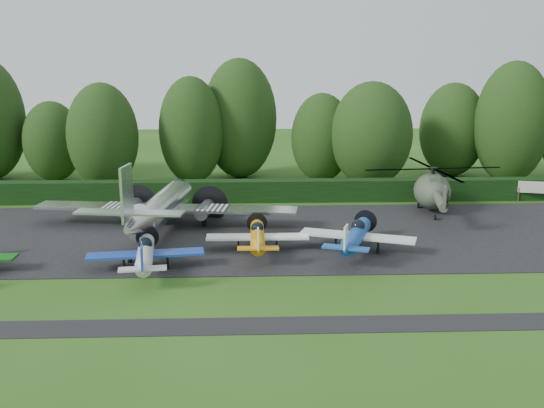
{
  "coord_description": "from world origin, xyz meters",
  "views": [
    {
      "loc": [
        4.15,
        -33.94,
        13.05
      ],
      "look_at": [
        5.77,
        9.57,
        2.5
      ],
      "focal_mm": 40.0,
      "sensor_mm": 36.0,
      "label": 1
    }
  ],
  "objects_px": {
    "light_plane_white": "(145,254)",
    "light_plane_blue": "(356,235)",
    "helicopter": "(433,188)",
    "light_plane_orange": "(257,236)",
    "transport_plane": "(161,207)",
    "sign_board": "(538,188)"
  },
  "relations": [
    {
      "from": "light_plane_white",
      "to": "light_plane_orange",
      "type": "height_order",
      "value": "light_plane_white"
    },
    {
      "from": "light_plane_orange",
      "to": "light_plane_blue",
      "type": "height_order",
      "value": "light_plane_blue"
    },
    {
      "from": "transport_plane",
      "to": "light_plane_white",
      "type": "xyz_separation_m",
      "value": [
        0.25,
        -9.23,
        -0.69
      ]
    },
    {
      "from": "light_plane_white",
      "to": "light_plane_orange",
      "type": "relative_size",
      "value": 1.03
    },
    {
      "from": "light_plane_blue",
      "to": "sign_board",
      "type": "height_order",
      "value": "light_plane_blue"
    },
    {
      "from": "light_plane_orange",
      "to": "helicopter",
      "type": "bearing_deg",
      "value": 35.25
    },
    {
      "from": "light_plane_white",
      "to": "sign_board",
      "type": "xyz_separation_m",
      "value": [
        33.12,
        17.48,
        0.14
      ]
    },
    {
      "from": "helicopter",
      "to": "sign_board",
      "type": "bearing_deg",
      "value": 5.28
    },
    {
      "from": "transport_plane",
      "to": "light_plane_orange",
      "type": "xyz_separation_m",
      "value": [
        7.3,
        -5.61,
        -0.73
      ]
    },
    {
      "from": "helicopter",
      "to": "sign_board",
      "type": "relative_size",
      "value": 4.07
    },
    {
      "from": "transport_plane",
      "to": "light_plane_orange",
      "type": "relative_size",
      "value": 2.8
    },
    {
      "from": "transport_plane",
      "to": "helicopter",
      "type": "relative_size",
      "value": 1.48
    },
    {
      "from": "light_plane_orange",
      "to": "sign_board",
      "type": "xyz_separation_m",
      "value": [
        26.07,
        13.87,
        0.18
      ]
    },
    {
      "from": "light_plane_blue",
      "to": "transport_plane",
      "type": "bearing_deg",
      "value": 136.76
    },
    {
      "from": "light_plane_white",
      "to": "light_plane_orange",
      "type": "distance_m",
      "value": 7.92
    },
    {
      "from": "light_plane_white",
      "to": "light_plane_blue",
      "type": "bearing_deg",
      "value": 20.1
    },
    {
      "from": "light_plane_orange",
      "to": "light_plane_white",
      "type": "bearing_deg",
      "value": -152.95
    },
    {
      "from": "helicopter",
      "to": "light_plane_blue",
      "type": "bearing_deg",
      "value": -137.46
    },
    {
      "from": "light_plane_orange",
      "to": "helicopter",
      "type": "distance_m",
      "value": 18.8
    },
    {
      "from": "light_plane_white",
      "to": "light_plane_blue",
      "type": "distance_m",
      "value": 14.11
    },
    {
      "from": "transport_plane",
      "to": "light_plane_blue",
      "type": "height_order",
      "value": "transport_plane"
    },
    {
      "from": "light_plane_orange",
      "to": "helicopter",
      "type": "xyz_separation_m",
      "value": [
        15.31,
        10.87,
        0.94
      ]
    }
  ]
}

